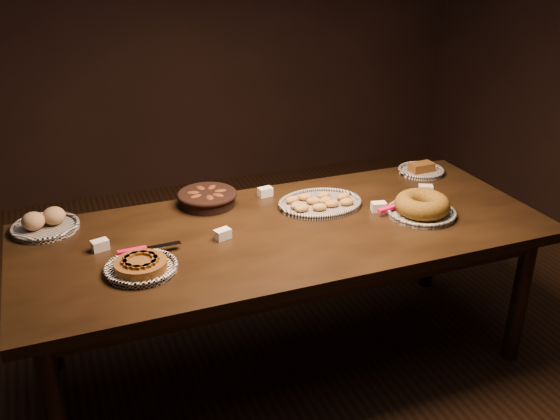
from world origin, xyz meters
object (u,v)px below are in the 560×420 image
object	(u,v)px
madeleine_platter	(320,203)
bundt_cake_plate	(422,207)
buffet_table	(286,242)
apple_tart_plate	(141,266)

from	to	relation	value
madeleine_platter	bundt_cake_plate	size ratio (longest dim) A/B	1.13
buffet_table	bundt_cake_plate	distance (m)	0.67
bundt_cake_plate	madeleine_platter	bearing A→B (deg)	146.72
buffet_table	bundt_cake_plate	world-z (taller)	bundt_cake_plate
buffet_table	madeleine_platter	world-z (taller)	madeleine_platter
apple_tart_plate	madeleine_platter	distance (m)	0.98
buffet_table	bundt_cake_plate	xyz separation A→B (m)	(0.65, -0.11, 0.12)
buffet_table	apple_tart_plate	xyz separation A→B (m)	(-0.68, -0.15, 0.09)
madeleine_platter	buffet_table	bearing A→B (deg)	-164.93
apple_tart_plate	madeleine_platter	size ratio (longest dim) A/B	0.82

